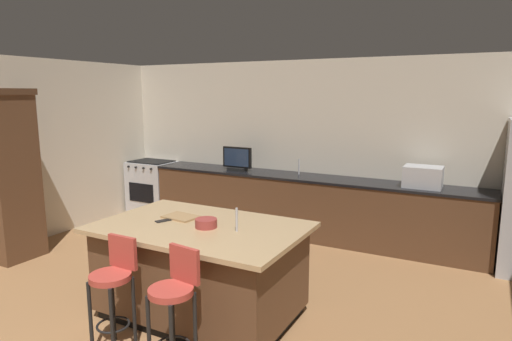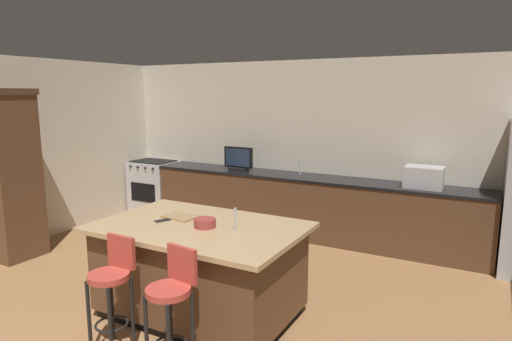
{
  "view_description": "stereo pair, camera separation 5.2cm",
  "coord_description": "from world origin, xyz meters",
  "px_view_note": "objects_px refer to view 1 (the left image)",
  "views": [
    {
      "loc": [
        2.3,
        -1.22,
        2.15
      ],
      "look_at": [
        -0.05,
        3.22,
        1.26
      ],
      "focal_mm": 30.71,
      "sensor_mm": 36.0,
      "label": 1
    },
    {
      "loc": [
        2.35,
        -1.2,
        2.15
      ],
      "look_at": [
        -0.05,
        3.22,
        1.26
      ],
      "focal_mm": 30.71,
      "sensor_mm": 36.0,
      "label": 2
    }
  ],
  "objects_px": {
    "cabinet_tower": "(6,172)",
    "cell_phone": "(163,221)",
    "tv_monitor": "(237,160)",
    "bar_stool_left": "(114,285)",
    "bar_stool_right": "(175,301)",
    "microwave": "(423,177)",
    "range_oven": "(153,187)",
    "cutting_board": "(181,217)",
    "fruit_bowl": "(206,223)",
    "kitchen_island": "(201,270)"
  },
  "relations": [
    {
      "from": "tv_monitor",
      "to": "bar_stool_left",
      "type": "bearing_deg",
      "value": -76.2
    },
    {
      "from": "kitchen_island",
      "to": "bar_stool_left",
      "type": "xyz_separation_m",
      "value": [
        -0.29,
        -0.83,
        0.12
      ]
    },
    {
      "from": "tv_monitor",
      "to": "cell_phone",
      "type": "height_order",
      "value": "tv_monitor"
    },
    {
      "from": "kitchen_island",
      "to": "tv_monitor",
      "type": "distance_m",
      "value": 2.99
    },
    {
      "from": "kitchen_island",
      "to": "fruit_bowl",
      "type": "relative_size",
      "value": 9.54
    },
    {
      "from": "range_oven",
      "to": "tv_monitor",
      "type": "xyz_separation_m",
      "value": [
        1.82,
        -0.05,
        0.63
      ]
    },
    {
      "from": "fruit_bowl",
      "to": "cell_phone",
      "type": "distance_m",
      "value": 0.49
    },
    {
      "from": "bar_stool_right",
      "to": "cutting_board",
      "type": "bearing_deg",
      "value": 132.46
    },
    {
      "from": "range_oven",
      "to": "bar_stool_left",
      "type": "height_order",
      "value": "bar_stool_left"
    },
    {
      "from": "bar_stool_left",
      "to": "cabinet_tower",
      "type": "bearing_deg",
      "value": 162.06
    },
    {
      "from": "bar_stool_left",
      "to": "fruit_bowl",
      "type": "relative_size",
      "value": 4.73
    },
    {
      "from": "bar_stool_right",
      "to": "fruit_bowl",
      "type": "distance_m",
      "value": 0.93
    },
    {
      "from": "tv_monitor",
      "to": "cabinet_tower",
      "type": "bearing_deg",
      "value": -127.43
    },
    {
      "from": "microwave",
      "to": "cell_phone",
      "type": "height_order",
      "value": "microwave"
    },
    {
      "from": "range_oven",
      "to": "cutting_board",
      "type": "xyz_separation_m",
      "value": [
        2.66,
        -2.61,
        0.45
      ]
    },
    {
      "from": "kitchen_island",
      "to": "range_oven",
      "type": "relative_size",
      "value": 2.07
    },
    {
      "from": "microwave",
      "to": "cutting_board",
      "type": "xyz_separation_m",
      "value": [
        -1.96,
        -2.61,
        -0.14
      ]
    },
    {
      "from": "kitchen_island",
      "to": "cell_phone",
      "type": "bearing_deg",
      "value": -171.92
    },
    {
      "from": "tv_monitor",
      "to": "bar_stool_left",
      "type": "relative_size",
      "value": 0.51
    },
    {
      "from": "bar_stool_left",
      "to": "microwave",
      "type": "bearing_deg",
      "value": 61.93
    },
    {
      "from": "range_oven",
      "to": "microwave",
      "type": "height_order",
      "value": "microwave"
    },
    {
      "from": "fruit_bowl",
      "to": "cell_phone",
      "type": "relative_size",
      "value": 1.37
    },
    {
      "from": "cutting_board",
      "to": "cell_phone",
      "type": "bearing_deg",
      "value": -114.82
    },
    {
      "from": "kitchen_island",
      "to": "cell_phone",
      "type": "relative_size",
      "value": 13.07
    },
    {
      "from": "tv_monitor",
      "to": "fruit_bowl",
      "type": "relative_size",
      "value": 2.43
    },
    {
      "from": "microwave",
      "to": "cutting_board",
      "type": "relative_size",
      "value": 1.43
    },
    {
      "from": "tv_monitor",
      "to": "cutting_board",
      "type": "relative_size",
      "value": 1.48
    },
    {
      "from": "bar_stool_right",
      "to": "microwave",
      "type": "bearing_deg",
      "value": 77.96
    },
    {
      "from": "range_oven",
      "to": "cabinet_tower",
      "type": "relative_size",
      "value": 0.43
    },
    {
      "from": "bar_stool_right",
      "to": "cell_phone",
      "type": "xyz_separation_m",
      "value": [
        -0.75,
        0.79,
        0.32
      ]
    },
    {
      "from": "bar_stool_left",
      "to": "fruit_bowl",
      "type": "bearing_deg",
      "value": 64.66
    },
    {
      "from": "tv_monitor",
      "to": "cell_phone",
      "type": "distance_m",
      "value": 2.84
    },
    {
      "from": "tv_monitor",
      "to": "cell_phone",
      "type": "bearing_deg",
      "value": -74.53
    },
    {
      "from": "cell_phone",
      "to": "cabinet_tower",
      "type": "bearing_deg",
      "value": -159.05
    },
    {
      "from": "bar_stool_right",
      "to": "cell_phone",
      "type": "relative_size",
      "value": 6.66
    },
    {
      "from": "fruit_bowl",
      "to": "cabinet_tower",
      "type": "bearing_deg",
      "value": 177.41
    },
    {
      "from": "bar_stool_left",
      "to": "fruit_bowl",
      "type": "height_order",
      "value": "fruit_bowl"
    },
    {
      "from": "fruit_bowl",
      "to": "microwave",
      "type": "bearing_deg",
      "value": 60.66
    },
    {
      "from": "bar_stool_left",
      "to": "bar_stool_right",
      "type": "bearing_deg",
      "value": -1.52
    },
    {
      "from": "cabinet_tower",
      "to": "microwave",
      "type": "distance_m",
      "value": 5.43
    },
    {
      "from": "microwave",
      "to": "fruit_bowl",
      "type": "xyz_separation_m",
      "value": [
        -1.55,
        -2.76,
        -0.11
      ]
    },
    {
      "from": "bar_stool_right",
      "to": "cell_phone",
      "type": "bearing_deg",
      "value": 141.26
    },
    {
      "from": "kitchen_island",
      "to": "bar_stool_right",
      "type": "xyz_separation_m",
      "value": [
        0.35,
        -0.85,
        0.14
      ]
    },
    {
      "from": "microwave",
      "to": "bar_stool_left",
      "type": "relative_size",
      "value": 0.49
    },
    {
      "from": "bar_stool_left",
      "to": "cell_phone",
      "type": "distance_m",
      "value": 0.85
    },
    {
      "from": "cabinet_tower",
      "to": "microwave",
      "type": "xyz_separation_m",
      "value": [
        4.76,
        2.62,
        -0.08
      ]
    },
    {
      "from": "cabinet_tower",
      "to": "cutting_board",
      "type": "height_order",
      "value": "cabinet_tower"
    },
    {
      "from": "kitchen_island",
      "to": "cell_phone",
      "type": "height_order",
      "value": "cell_phone"
    },
    {
      "from": "kitchen_island",
      "to": "tv_monitor",
      "type": "height_order",
      "value": "tv_monitor"
    },
    {
      "from": "cabinet_tower",
      "to": "cell_phone",
      "type": "xyz_separation_m",
      "value": [
        2.72,
        -0.17,
        -0.23
      ]
    }
  ]
}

